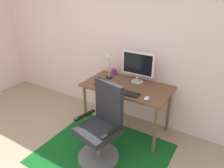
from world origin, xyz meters
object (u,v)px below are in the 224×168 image
Objects in this scene: keyboard at (124,92)px; desk_lamp at (109,59)px; computer_mouse at (147,98)px; monitor at (138,65)px; office_chair at (101,131)px; cell_phone at (99,84)px; desk at (127,91)px; coffee_cup at (114,72)px.

desk_lamp is at bearing 143.58° from keyboard.
computer_mouse is 0.89m from desk_lamp.
office_chair is (-0.05, -0.90, -0.61)m from monitor.
cell_phone is 0.33× the size of desk_lamp.
coffee_cup is at bearing 145.44° from desk.
desk is 0.25m from keyboard.
computer_mouse reaches higher than keyboard.
cell_phone is at bearing 139.64° from office_chair.
coffee_cup is at bearing 125.43° from office_chair.
monitor is 4.92× the size of coffee_cup.
desk is 2.92× the size of keyboard.
computer_mouse is at bearing -32.31° from coffee_cup.
cell_phone is at bearing 174.72° from computer_mouse.
cell_phone reaches higher than desk.
desk_lamp is (0.01, 0.26, 0.30)m from cell_phone.
monitor reaches higher than coffee_cup.
office_chair reaches higher than cell_phone.
keyboard is 1.02× the size of desk_lamp.
desk is at bearing -34.56° from coffee_cup.
monitor is at bearing 55.34° from cell_phone.
monitor is 0.44m from desk_lamp.
cell_phone is (-0.44, -0.36, -0.26)m from monitor.
desk is 1.22× the size of office_chair.
office_chair reaches higher than desk.
keyboard is 0.59m from office_chair.
coffee_cup is at bearing 147.69° from computer_mouse.
desk is 12.77× the size of coffee_cup.
office_chair is (-0.05, -0.48, -0.35)m from keyboard.
monitor is at bearing -7.63° from coffee_cup.
office_chair is at bearing -129.43° from computer_mouse.
monitor reaches higher than cell_phone.
desk_lamp reaches higher than coffee_cup.
computer_mouse is (0.34, -0.43, -0.25)m from monitor.
monitor is 0.49m from coffee_cup.
desk_lamp reaches higher than office_chair.
computer_mouse is 0.92m from coffee_cup.
office_chair reaches higher than coffee_cup.
computer_mouse is 1.06× the size of coffee_cup.
coffee_cup reaches higher than desk.
monitor is 0.47× the size of office_chair.
monitor is 3.46× the size of cell_phone.
monitor is 1.08m from office_chair.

